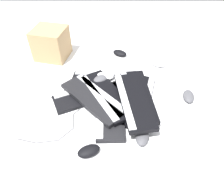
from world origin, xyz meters
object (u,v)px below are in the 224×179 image
at_px(mouse_4, 142,137).
at_px(mouse_7, 105,76).
at_px(keyboard_0, 105,81).
at_px(mouse_0, 120,53).
at_px(keyboard_2, 110,109).
at_px(keyboard_1, 90,94).
at_px(keyboard_3, 138,100).
at_px(mouse_6, 158,63).
at_px(mouse_2, 89,151).
at_px(cardboard_box, 51,43).
at_px(mouse_1, 189,96).
at_px(keyboard_6, 106,95).
at_px(mouse_5, 101,79).
at_px(keyboard_5, 134,100).
at_px(keyboard_4, 137,95).
at_px(mouse_3, 108,72).
at_px(keyboard_7, 93,98).

relative_size(mouse_4, mouse_7, 1.00).
relative_size(keyboard_0, mouse_0, 4.12).
bearing_deg(mouse_7, keyboard_2, 113.56).
bearing_deg(keyboard_2, keyboard_1, 44.49).
xyz_separation_m(keyboard_3, mouse_6, (0.36, -0.17, 0.01)).
bearing_deg(mouse_4, mouse_2, 120.00).
relative_size(mouse_4, cardboard_box, 0.49).
height_order(mouse_6, cardboard_box, cardboard_box).
xyz_separation_m(keyboard_1, mouse_0, (0.45, -0.19, 0.01)).
relative_size(keyboard_2, mouse_4, 4.03).
bearing_deg(keyboard_3, mouse_4, 179.37).
relative_size(keyboard_1, mouse_1, 4.21).
relative_size(keyboard_6, mouse_5, 4.15).
bearing_deg(keyboard_5, keyboard_4, -22.16).
bearing_deg(mouse_3, keyboard_1, -64.94).
relative_size(keyboard_2, keyboard_6, 0.97).
xyz_separation_m(keyboard_4, mouse_4, (-0.28, -0.00, -0.02)).
distance_m(keyboard_1, keyboard_2, 0.17).
xyz_separation_m(keyboard_7, mouse_3, (0.23, -0.08, 0.01)).
relative_size(keyboard_0, keyboard_2, 1.02).
distance_m(keyboard_3, mouse_1, 0.31).
bearing_deg(mouse_7, mouse_5, 63.56).
relative_size(mouse_1, mouse_2, 1.00).
height_order(mouse_2, cardboard_box, cardboard_box).
relative_size(keyboard_1, mouse_5, 4.21).
bearing_deg(mouse_4, keyboard_3, 12.09).
height_order(keyboard_5, mouse_6, keyboard_5).
bearing_deg(keyboard_2, keyboard_7, 57.45).
xyz_separation_m(keyboard_0, mouse_1, (-0.14, -0.51, 0.01)).
bearing_deg(mouse_1, keyboard_3, -76.23).
xyz_separation_m(mouse_4, cardboard_box, (0.75, 0.60, 0.09)).
relative_size(keyboard_6, mouse_1, 4.15).
bearing_deg(cardboard_box, keyboard_6, -138.78).
distance_m(keyboard_0, mouse_2, 0.52).
bearing_deg(mouse_2, keyboard_2, 47.78).
relative_size(keyboard_3, mouse_5, 4.22).
xyz_separation_m(mouse_2, mouse_7, (0.53, -0.07, 0.03)).
xyz_separation_m(keyboard_4, cardboard_box, (0.47, 0.60, 0.07)).
distance_m(keyboard_3, mouse_2, 0.44).
xyz_separation_m(keyboard_0, keyboard_5, (-0.23, -0.17, 0.06)).
height_order(keyboard_4, keyboard_6, same).
relative_size(keyboard_0, mouse_6, 4.12).
height_order(mouse_7, cardboard_box, cardboard_box).
bearing_deg(mouse_6, mouse_2, 87.53).
distance_m(keyboard_1, mouse_7, 0.16).
height_order(keyboard_5, mouse_1, keyboard_5).
relative_size(mouse_1, mouse_6, 1.00).
bearing_deg(mouse_4, mouse_3, 32.71).
bearing_deg(keyboard_5, keyboard_3, -29.06).
bearing_deg(keyboard_7, mouse_3, -19.71).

